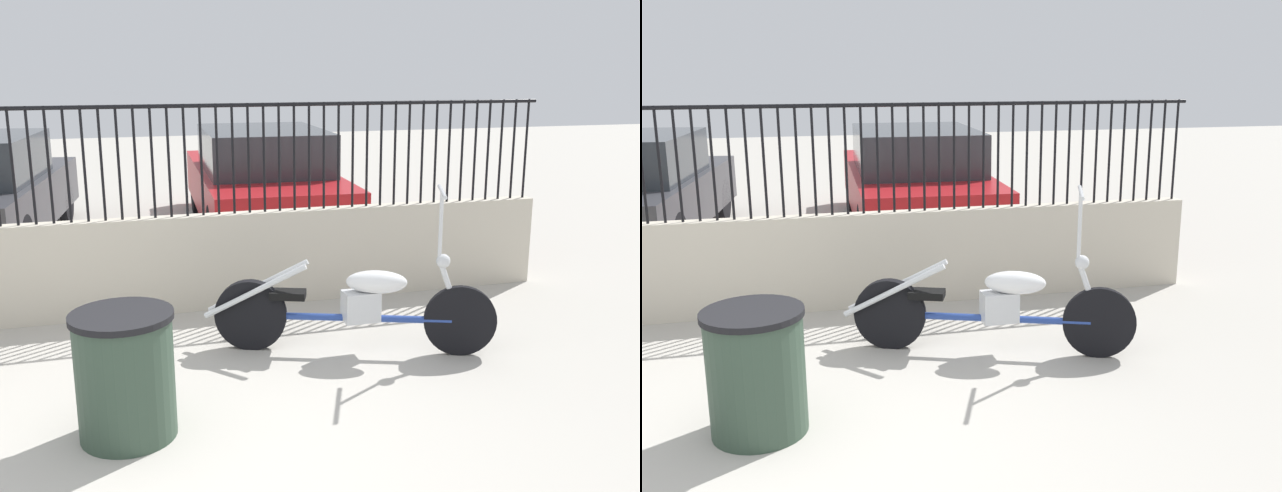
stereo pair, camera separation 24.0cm
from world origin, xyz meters
TOP-DOWN VIEW (x-y plane):
  - ground_plane at (0.00, 0.00)m, footprint 40.00×40.00m
  - low_wall at (0.00, 2.64)m, footprint 8.15×0.18m
  - fence_railing at (-0.00, 2.64)m, footprint 8.15×0.04m
  - motorcycle_blue at (1.62, 1.28)m, footprint 2.19×0.98m
  - trash_bin at (-0.05, 0.37)m, footprint 0.62×0.62m
  - car_red at (1.87, 5.73)m, footprint 1.88×4.63m

SIDE VIEW (x-z plane):
  - ground_plane at x=0.00m, z-range 0.00..0.00m
  - motorcycle_blue at x=1.62m, z-range -0.27..1.05m
  - trash_bin at x=-0.05m, z-range 0.00..0.80m
  - low_wall at x=0.00m, z-range 0.00..0.89m
  - car_red at x=1.87m, z-range 0.00..1.40m
  - fence_railing at x=0.00m, z-range 1.01..2.01m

